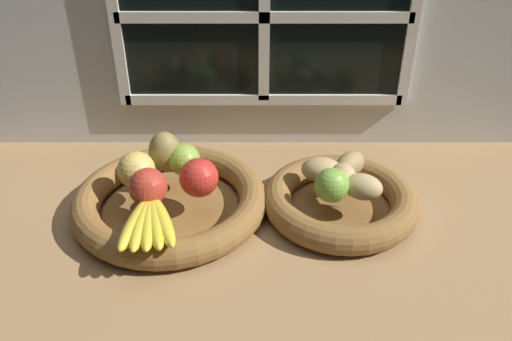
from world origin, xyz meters
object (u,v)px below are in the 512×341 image
potato_small (363,187)px  apple_red_right (200,178)px  apple_green_back (185,160)px  fruit_bowl_left (171,200)px  apple_golden_left (137,170)px  fruit_bowl_right (341,200)px  lime_near (332,185)px  potato_large (343,177)px  banana_bunch_front (150,220)px  potato_back (350,165)px  pear_brown (166,152)px  apple_red_front (149,187)px  chili_pepper (348,184)px  potato_oblong (322,170)px

potato_small → apple_red_right: bearing=177.8°
apple_red_right → apple_green_back: bearing=116.7°
fruit_bowl_left → apple_golden_left: 8.98cm
fruit_bowl_right → lime_near: 7.76cm
fruit_bowl_right → potato_large: potato_large is taller
banana_bunch_front → potato_back: 40.72cm
pear_brown → lime_near: size_ratio=1.33×
fruit_bowl_left → fruit_bowl_right: same height
potato_back → fruit_bowl_right: bearing=-114.4°
fruit_bowl_left → fruit_bowl_right: 33.45cm
apple_red_right → potato_small: size_ratio=0.98×
fruit_bowl_left → apple_green_back: apple_green_back is taller
apple_red_front → apple_green_back: bearing=62.9°
fruit_bowl_left → apple_red_front: apple_red_front is taller
apple_green_back → chili_pepper: size_ratio=0.58×
pear_brown → potato_oblong: size_ratio=1.07×
fruit_bowl_left → potato_small: bearing=-5.1°
potato_oblong → potato_large: size_ratio=1.12×
pear_brown → potato_large: 35.57cm
apple_golden_left → apple_red_front: bearing=-60.8°
apple_golden_left → chili_pepper: size_ratio=0.65×
pear_brown → banana_bunch_front: size_ratio=0.50×
fruit_bowl_left → apple_red_front: size_ratio=5.33×
apple_red_right → potato_large: 27.38cm
pear_brown → potato_small: pear_brown is taller
pear_brown → banana_bunch_front: pear_brown is taller
potato_large → potato_small: bearing=-45.0°
apple_golden_left → lime_near: bearing=-7.2°
banana_bunch_front → fruit_bowl_right: bearing=19.4°
chili_pepper → fruit_bowl_right: bearing=-174.0°
potato_large → lime_near: (-2.63, -3.94, 0.73)cm
apple_red_front → banana_bunch_front: bearing=-80.2°
apple_golden_left → potato_back: bearing=5.1°
apple_red_right → potato_oblong: apple_red_right is taller
fruit_bowl_left → banana_bunch_front: (-1.60, -12.32, 4.42)cm
apple_golden_left → potato_large: apple_golden_left is taller
apple_golden_left → potato_back: apple_golden_left is taller
apple_green_back → potato_oblong: 27.47cm
apple_red_front → lime_near: 33.70cm
potato_back → potato_small: bearing=-81.0°
banana_bunch_front → potato_back: bearing=24.4°
apple_green_back → potato_back: size_ratio=0.82×
fruit_bowl_left → lime_near: lime_near is taller
apple_red_front → lime_near: (33.68, 1.08, -0.32)cm
fruit_bowl_right → potato_back: bearing=65.6°
apple_green_back → banana_bunch_front: apple_green_back is taller
apple_red_right → potato_oblong: bearing=11.8°
apple_red_right → chili_pepper: (28.38, 1.96, -2.70)cm
apple_green_back → potato_oblong: (27.34, -2.48, -0.85)cm
apple_red_right → fruit_bowl_left: bearing=161.3°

